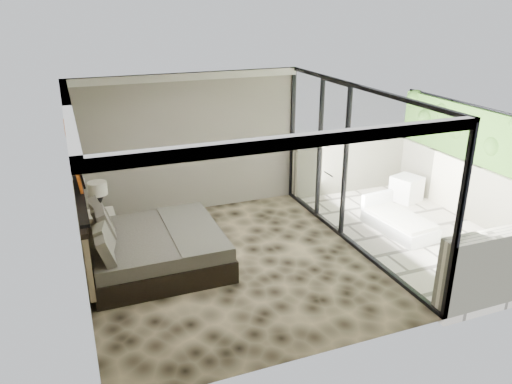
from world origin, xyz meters
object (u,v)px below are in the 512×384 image
object	(u,v)px
table_lamp	(98,194)
bed	(150,247)
nightstand	(100,226)
lounger	(397,222)
ottoman	(406,189)

from	to	relation	value
table_lamp	bed	bearing A→B (deg)	-63.22
bed	nightstand	size ratio (longest dim) A/B	3.90
nightstand	lounger	size ratio (longest dim) A/B	0.38
ottoman	lounger	xyz separation A→B (m)	(-1.10, -1.20, -0.10)
bed	lounger	world-z (taller)	bed
bed	ottoman	distance (m)	5.74
table_lamp	lounger	bearing A→B (deg)	-16.81
nightstand	table_lamp	bearing A→B (deg)	-48.07
bed	ottoman	size ratio (longest dim) A/B	4.05
bed	ottoman	world-z (taller)	bed
table_lamp	lounger	xyz separation A→B (m)	(5.21, -1.57, -0.74)
table_lamp	lounger	distance (m)	5.49
bed	nightstand	xyz separation A→B (m)	(-0.67, 1.30, -0.07)
ottoman	bed	bearing A→B (deg)	-171.11
bed	table_lamp	distance (m)	1.52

